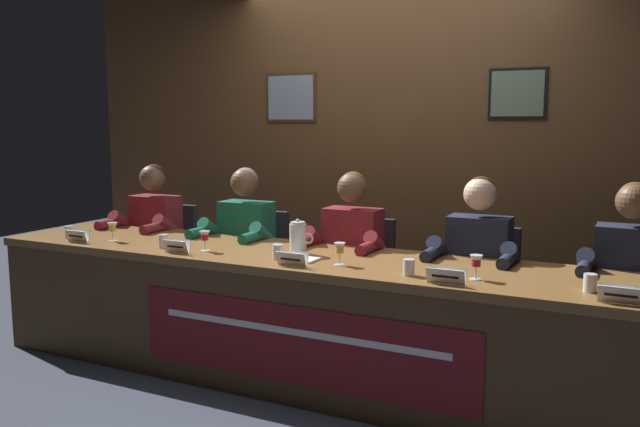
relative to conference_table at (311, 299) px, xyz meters
The scene contains 29 objects.
ground_plane 0.54m from the conference_table, 90.54° to the left, with size 12.00×12.00×0.00m, color #383D4C.
wall_back_panelled 1.61m from the conference_table, 90.06° to the left, with size 5.56×0.14×2.60m.
conference_table is the anchor object (origin of this frame).
chair_far_left 1.78m from the conference_table, 156.29° to the left, with size 0.44×0.44×0.89m.
panelist_far_left 1.71m from the conference_table, 162.42° to the left, with size 0.51×0.48×1.22m.
nameplate_far_left 1.64m from the conference_table, behind, with size 0.17×0.06×0.08m.
juice_glass_far_left 1.46m from the conference_table, behind, with size 0.06×0.06×0.12m.
water_cup_far_left 1.78m from the conference_table, behind, with size 0.06×0.06×0.08m.
chair_left 1.09m from the conference_table, 138.73° to the left, with size 0.44×0.44×0.89m.
panelist_left 0.98m from the conference_table, 147.66° to the left, with size 0.51×0.48×1.22m.
nameplate_left 0.86m from the conference_table, 167.76° to the right, with size 0.17×0.06×0.08m.
juice_glass_left 0.76m from the conference_table, behind, with size 0.06×0.06×0.12m.
water_cup_left 1.01m from the conference_table, behind, with size 0.06×0.06×0.08m.
chair_center 0.72m from the conference_table, 90.09° to the left, with size 0.44×0.44×0.89m.
panelist_center 0.54m from the conference_table, 90.13° to the left, with size 0.51×0.48×1.22m.
nameplate_center 0.32m from the conference_table, 95.19° to the right, with size 0.17×0.06×0.08m.
juice_glass_center 0.37m from the conference_table, 13.68° to the right, with size 0.06×0.06×0.12m.
water_cup_center 0.32m from the conference_table, 159.55° to the right, with size 0.06×0.06×0.08m.
chair_right 1.08m from the conference_table, 41.35° to the left, with size 0.44×0.44×0.89m.
panelist_right 0.98m from the conference_table, 32.41° to the left, with size 0.51×0.48×1.22m.
nameplate_right 0.90m from the conference_table, 13.65° to the right, with size 0.19×0.06×0.08m.
juice_glass_right 0.99m from the conference_table, ahead, with size 0.06×0.06×0.12m.
water_cup_right 0.68m from the conference_table, 10.64° to the right, with size 0.06×0.06×0.08m.
chair_far_right 1.78m from the conference_table, 23.74° to the left, with size 0.44×0.44×0.89m.
panelist_far_right 1.71m from the conference_table, 17.60° to the left, with size 0.51×0.48×1.22m.
nameplate_far_right 1.64m from the conference_table, ahead, with size 0.19×0.06×0.08m.
water_cup_far_right 1.49m from the conference_table, ahead, with size 0.06×0.06×0.08m.
water_pitcher_central 0.37m from the conference_table, 139.52° to the left, with size 0.15×0.10×0.21m.
document_stack_center 0.24m from the conference_table, 158.81° to the right, with size 0.21×0.15×0.01m.
Camera 1 is at (1.67, -3.35, 1.53)m, focal length 36.92 mm.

